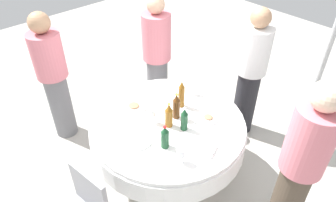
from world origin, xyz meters
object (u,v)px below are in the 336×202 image
at_px(bottle_dark_green_east, 184,119).
at_px(plate_near, 208,118).
at_px(bottle_amber_rear, 169,116).
at_px(plate_south, 138,140).
at_px(bottle_dark_green_outer, 165,137).
at_px(plate_front, 156,91).
at_px(wine_glass_right, 191,85).
at_px(bottle_amber_west, 182,94).
at_px(wine_glass_north, 181,153).
at_px(dining_table, 168,132).
at_px(person_west, 157,58).
at_px(person_east, 53,77).
at_px(plate_far, 134,106).
at_px(person_outer, 301,164).
at_px(wine_glass_rear, 152,113).
at_px(bottle_brown_right, 176,107).
at_px(person_rear, 251,73).

distance_m(bottle_dark_green_east, plate_near, 0.30).
xyz_separation_m(bottle_amber_rear, plate_south, (0.03, 0.34, -0.11)).
relative_size(bottle_dark_green_outer, plate_front, 1.07).
relative_size(wine_glass_right, plate_near, 0.82).
relative_size(bottle_amber_west, wine_glass_right, 1.87).
bearing_deg(plate_front, bottle_dark_green_outer, 144.94).
distance_m(bottle_amber_west, plate_south, 0.66).
xyz_separation_m(bottle_dark_green_east, wine_glass_north, (-0.27, 0.31, -0.01)).
bearing_deg(bottle_amber_rear, dining_table, -34.29).
relative_size(person_west, person_east, 1.02).
bearing_deg(plate_near, bottle_dark_green_outer, 89.20).
distance_m(plate_far, person_outer, 1.63).
height_order(bottle_amber_west, plate_south, bottle_amber_west).
distance_m(wine_glass_rear, person_west, 1.06).
bearing_deg(bottle_brown_right, person_west, -30.04).
relative_size(bottle_dark_green_east, person_west, 0.16).
xyz_separation_m(bottle_amber_west, bottle_brown_right, (-0.10, 0.16, -0.01)).
bearing_deg(bottle_dark_green_outer, wine_glass_rear, -21.53).
relative_size(dining_table, bottle_dark_green_east, 6.06).
bearing_deg(plate_near, bottle_brown_right, 42.54).
xyz_separation_m(bottle_dark_green_east, bottle_brown_right, (0.17, -0.06, 0.02)).
xyz_separation_m(plate_far, plate_front, (0.05, -0.34, -0.00)).
height_order(bottle_dark_green_outer, wine_glass_right, bottle_dark_green_outer).
bearing_deg(wine_glass_right, bottle_brown_right, 115.07).
height_order(bottle_dark_green_outer, plate_near, bottle_dark_green_outer).
bearing_deg(person_west, bottle_amber_west, -78.80).
bearing_deg(plate_front, bottle_dark_green_east, 163.18).
bearing_deg(wine_glass_right, person_west, -9.77).
relative_size(plate_near, person_west, 0.13).
height_order(bottle_dark_green_outer, bottle_dark_green_east, bottle_dark_green_east).
xyz_separation_m(wine_glass_right, person_rear, (-0.27, -0.69, -0.02)).
xyz_separation_m(wine_glass_rear, person_east, (1.25, 0.38, -0.03)).
bearing_deg(person_rear, person_outer, -33.40).
height_order(bottle_dark_green_east, person_outer, person_outer).
bearing_deg(bottle_dark_green_east, plate_front, -16.82).
xyz_separation_m(wine_glass_rear, wine_glass_right, (0.08, -0.60, 0.00)).
bearing_deg(person_west, bottle_amber_rear, -89.96).
bearing_deg(person_outer, plate_front, -102.34).
relative_size(bottle_brown_right, person_rear, 0.18).
xyz_separation_m(bottle_brown_right, wine_glass_rear, (0.10, 0.22, -0.02)).
bearing_deg(plate_south, bottle_dark_green_east, -111.07).
distance_m(plate_front, person_west, 0.57).
relative_size(person_west, person_rear, 1.00).
xyz_separation_m(dining_table, bottle_dark_green_outer, (-0.23, 0.24, 0.26)).
bearing_deg(person_west, person_east, -168.46).
xyz_separation_m(wine_glass_north, person_outer, (-0.72, -0.61, 0.02)).
height_order(plate_near, person_east, person_east).
relative_size(wine_glass_north, person_rear, 0.09).
bearing_deg(bottle_amber_west, bottle_amber_rear, 114.69).
height_order(dining_table, person_outer, person_outer).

